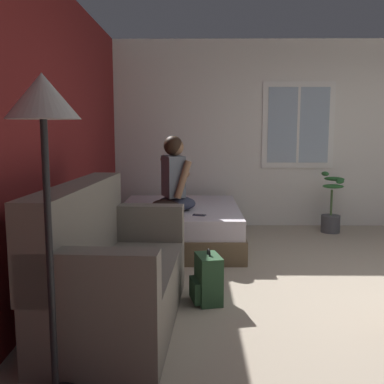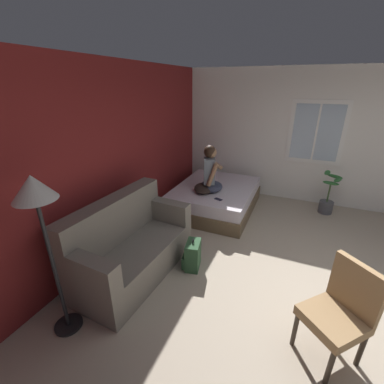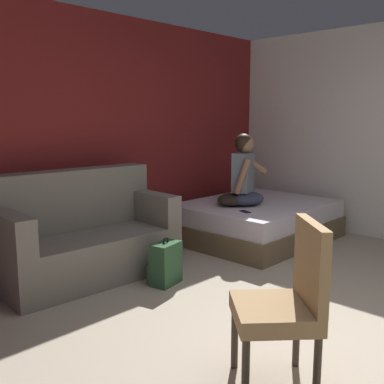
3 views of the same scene
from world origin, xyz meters
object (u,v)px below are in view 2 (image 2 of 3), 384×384
at_px(couch, 130,246).
at_px(side_chair, 340,310).
at_px(bed, 215,197).
at_px(person_seated, 210,173).
at_px(potted_plant, 328,199).
at_px(floor_lamp, 38,205).
at_px(cell_phone, 218,199).
at_px(throw_pillow, 204,188).
at_px(backpack, 192,255).

height_order(couch, side_chair, couch).
xyz_separation_m(bed, couch, (-2.29, 0.42, 0.16)).
bearing_deg(bed, person_seated, 170.47).
xyz_separation_m(couch, potted_plant, (2.96, -2.52, -0.09)).
bearing_deg(floor_lamp, bed, -9.04).
relative_size(bed, floor_lamp, 1.12).
xyz_separation_m(bed, potted_plant, (0.68, -2.09, 0.07)).
relative_size(bed, potted_plant, 2.23).
distance_m(bed, side_chair, 3.22).
distance_m(couch, potted_plant, 3.89).
height_order(side_chair, cell_phone, side_chair).
xyz_separation_m(person_seated, floor_lamp, (-3.06, 0.49, 0.59)).
relative_size(person_seated, throw_pillow, 1.82).
bearing_deg(potted_plant, bed, 107.91).
bearing_deg(backpack, potted_plant, -34.79).
bearing_deg(bed, couch, 169.52).
height_order(couch, potted_plant, couch).
height_order(bed, floor_lamp, floor_lamp).
relative_size(side_chair, potted_plant, 1.15).
distance_m(backpack, throw_pillow, 1.64).
bearing_deg(cell_phone, bed, 40.57).
height_order(floor_lamp, potted_plant, floor_lamp).
relative_size(couch, floor_lamp, 1.03).
distance_m(backpack, potted_plant, 3.13).
distance_m(side_chair, backpack, 1.83).
height_order(bed, couch, couch).
bearing_deg(side_chair, couch, 84.79).
height_order(throw_pillow, floor_lamp, floor_lamp).
xyz_separation_m(side_chair, floor_lamp, (-0.78, 2.52, 0.90)).
bearing_deg(bed, side_chair, -141.47).
bearing_deg(couch, side_chair, -95.21).
distance_m(couch, person_seated, 2.14).
xyz_separation_m(floor_lamp, potted_plant, (3.97, -2.62, -1.13)).
relative_size(throw_pillow, cell_phone, 3.33).
height_order(side_chair, backpack, side_chair).
height_order(person_seated, cell_phone, person_seated).
xyz_separation_m(couch, throw_pillow, (1.93, -0.30, 0.16)).
relative_size(backpack, throw_pillow, 0.95).
bearing_deg(potted_plant, backpack, 145.21).
distance_m(couch, cell_phone, 1.83).
xyz_separation_m(side_chair, backpack, (0.62, 1.69, -0.34)).
xyz_separation_m(backpack, floor_lamp, (-1.40, 0.83, 1.24)).
height_order(backpack, potted_plant, potted_plant).
height_order(side_chair, throw_pillow, side_chair).
height_order(backpack, throw_pillow, throw_pillow).
bearing_deg(cell_phone, floor_lamp, -178.19).
height_order(bed, cell_phone, cell_phone).
distance_m(side_chair, person_seated, 3.07).
bearing_deg(bed, floor_lamp, 170.96).
xyz_separation_m(person_seated, backpack, (-1.67, -0.35, -0.64)).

